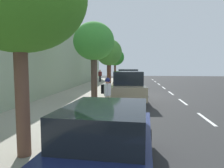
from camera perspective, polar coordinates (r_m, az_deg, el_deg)
The scene contains 16 objects.
ground at distance 15.91m, azimuth 6.14°, elevation -3.19°, with size 62.63×62.63×0.00m, color #2D2D2D.
sidewalk at distance 16.36m, azimuth -7.56°, elevation -2.75°, with size 4.43×39.14×0.13m, color #9F988A.
curb_edge at distance 15.98m, azimuth 0.49°, elevation -2.89°, with size 0.16×39.14×0.13m, color gray.
lane_stripe_centre at distance 15.80m, azimuth 17.46°, elevation -3.44°, with size 0.14×40.00×0.01m.
lane_stripe_bike_edge at distance 15.91m, azimuth 5.77°, elevation -3.17°, with size 0.12×39.14×0.01m, color white.
building_facade at distance 16.98m, azimuth -15.86°, elevation 7.43°, with size 0.50×39.14×6.07m, color #91A185.
parked_sedan_grey_nearest at distance 25.29m, azimuth 4.78°, elevation 1.61°, with size 1.85×4.41×1.52m.
parked_suv_silver_second at distance 19.03m, azimuth 4.38°, elevation 1.29°, with size 2.19×4.81×1.99m.
parked_pickup_tan_mid at distance 13.17m, azimuth 4.31°, elevation -0.96°, with size 2.31×5.42×1.95m.
parked_sedan_dark_blue_far at distance 4.17m, azimuth -1.82°, elevation -16.54°, with size 2.05×4.50×1.52m.
bicycle_at_curb at distance 9.64m, azimuth -0.44°, elevation -6.26°, with size 1.76×0.47×0.79m.
cyclist_with_backpack at distance 10.00m, azimuth -1.43°, elevation -2.02°, with size 0.46×0.61×1.72m.
street_tree_near_cyclist at distance 28.79m, azimuth 0.86°, elevation 7.44°, with size 2.55×2.55×4.51m.
street_tree_mid_block at distance 21.76m, azimuth -0.85°, elevation 8.72°, with size 2.74×2.74×4.98m.
street_tree_far_end at distance 13.68m, azimuth -5.09°, elevation 11.57°, with size 2.68×2.68×5.01m.
pedestrian_on_phone at distance 27.71m, azimuth -3.35°, elevation 2.50°, with size 0.44×0.50×1.60m.
Camera 1 is at (0.04, 15.75, 2.29)m, focal length 32.73 mm.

